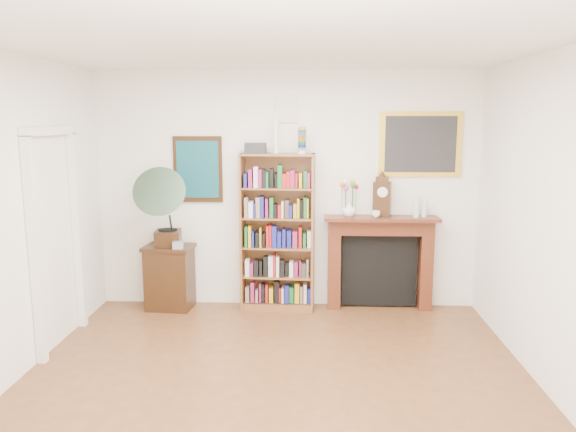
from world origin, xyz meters
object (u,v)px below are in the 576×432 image
(bookshelf, at_px, (278,223))
(fireplace, at_px, (380,254))
(teacup, at_px, (376,214))
(side_cabinet, at_px, (170,277))
(bottle_left, at_px, (416,207))
(mantel_clock, at_px, (382,197))
(cd_stack, at_px, (178,245))
(flower_vase, at_px, (349,209))
(gramophone, at_px, (163,202))
(bottle_right, at_px, (424,208))

(bookshelf, height_order, fireplace, bookshelf)
(bookshelf, distance_m, teacup, 1.14)
(side_cabinet, bearing_deg, bookshelf, 7.46)
(fireplace, bearing_deg, bottle_left, -9.96)
(teacup, bearing_deg, mantel_clock, 49.06)
(mantel_clock, bearing_deg, side_cabinet, -165.17)
(cd_stack, bearing_deg, flower_vase, 6.35)
(bookshelf, height_order, gramophone, bookshelf)
(mantel_clock, xyz_separation_m, bottle_left, (0.39, -0.05, -0.10))
(gramophone, bearing_deg, bottle_right, -2.84)
(side_cabinet, xyz_separation_m, fireplace, (2.49, 0.13, 0.27))
(bottle_left, distance_m, bottle_right, 0.10)
(side_cabinet, bearing_deg, flower_vase, 7.64)
(fireplace, distance_m, flower_vase, 0.67)
(fireplace, bearing_deg, gramophone, -174.24)
(bookshelf, height_order, teacup, bookshelf)
(gramophone, bearing_deg, cd_stack, -6.64)
(mantel_clock, bearing_deg, flower_vase, -165.10)
(fireplace, relative_size, teacup, 13.44)
(bookshelf, height_order, mantel_clock, bookshelf)
(teacup, height_order, bottle_left, bottle_left)
(mantel_clock, bearing_deg, bookshelf, -164.97)
(side_cabinet, distance_m, fireplace, 2.51)
(bookshelf, distance_m, cd_stack, 1.18)
(side_cabinet, xyz_separation_m, gramophone, (-0.01, -0.13, 0.92))
(gramophone, relative_size, bottle_right, 4.75)
(flower_vase, bearing_deg, side_cabinet, -177.52)
(mantel_clock, xyz_separation_m, flower_vase, (-0.38, -0.02, -0.14))
(side_cabinet, xyz_separation_m, bottle_left, (2.89, 0.06, 0.86))
(mantel_clock, xyz_separation_m, bottle_right, (0.49, -0.03, -0.12))
(fireplace, relative_size, bottle_left, 5.52)
(flower_vase, bearing_deg, gramophone, -174.10)
(bottle_right, bearing_deg, bookshelf, -179.03)
(gramophone, relative_size, bottle_left, 3.96)
(mantel_clock, relative_size, teacup, 4.70)
(gramophone, xyz_separation_m, mantel_clock, (2.51, 0.24, 0.04))
(bottle_right, bearing_deg, fireplace, 174.70)
(bookshelf, height_order, side_cabinet, bookshelf)
(gramophone, bearing_deg, bottle_left, -3.17)
(side_cabinet, xyz_separation_m, bottle_right, (2.98, 0.08, 0.84))
(cd_stack, xyz_separation_m, teacup, (2.28, 0.15, 0.35))
(cd_stack, xyz_separation_m, bottle_right, (2.84, 0.21, 0.41))
(fireplace, bearing_deg, mantel_clock, -82.94)
(cd_stack, height_order, teacup, teacup)
(bookshelf, bearing_deg, gramophone, -168.34)
(bottle_right, bearing_deg, teacup, -174.43)
(fireplace, height_order, bottle_right, bottle_right)
(cd_stack, bearing_deg, bottle_left, 3.86)
(fireplace, xyz_separation_m, mantel_clock, (0.00, -0.02, 0.69))
(bookshelf, bearing_deg, flower_vase, 6.50)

